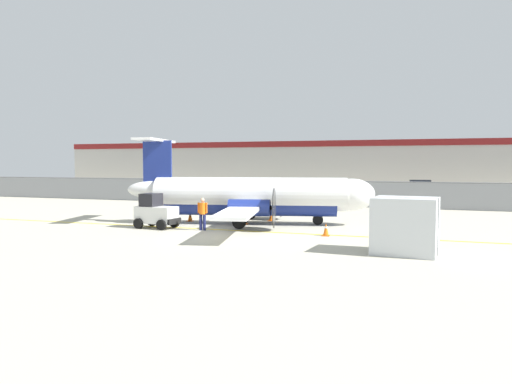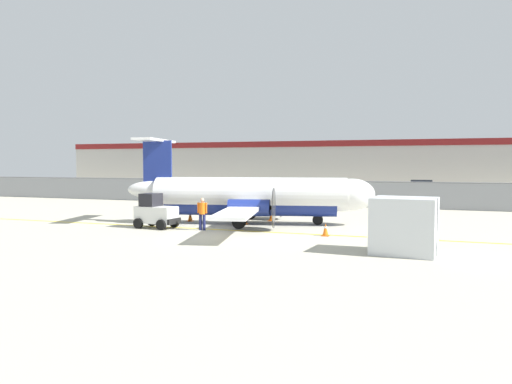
{
  "view_description": "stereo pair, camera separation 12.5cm",
  "coord_description": "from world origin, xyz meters",
  "px_view_note": "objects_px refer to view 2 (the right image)",
  "views": [
    {
      "loc": [
        8.95,
        -22.08,
        3.55
      ],
      "look_at": [
        -0.95,
        5.87,
        1.8
      ],
      "focal_mm": 35.0,
      "sensor_mm": 36.0,
      "label": 1
    },
    {
      "loc": [
        9.07,
        -22.04,
        3.55
      ],
      "look_at": [
        -0.95,
        5.87,
        1.8
      ],
      "focal_mm": 35.0,
      "sensor_mm": 36.0,
      "label": 2
    }
  ],
  "objects_px": {
    "traffic_cone_far_right": "(190,216)",
    "parked_car_3": "(359,191)",
    "ground_crew_worker": "(202,212)",
    "traffic_cone_far_left": "(245,219)",
    "baggage_tug": "(155,212)",
    "parked_car_4": "(422,187)",
    "traffic_cone_near_right": "(271,216)",
    "cargo_container": "(404,226)",
    "parked_car_0": "(242,184)",
    "parked_car_2": "(322,188)",
    "traffic_cone_near_left": "(326,230)",
    "parked_car_5": "(485,193)",
    "commuter_airplane": "(255,196)",
    "parked_car_1": "(260,186)"
  },
  "relations": [
    {
      "from": "commuter_airplane",
      "to": "traffic_cone_far_left",
      "type": "height_order",
      "value": "commuter_airplane"
    },
    {
      "from": "parked_car_2",
      "to": "ground_crew_worker",
      "type": "bearing_deg",
      "value": 96.65
    },
    {
      "from": "traffic_cone_far_left",
      "to": "parked_car_2",
      "type": "xyz_separation_m",
      "value": [
        -0.88,
        24.84,
        0.58
      ]
    },
    {
      "from": "traffic_cone_near_left",
      "to": "traffic_cone_far_right",
      "type": "bearing_deg",
      "value": 160.29
    },
    {
      "from": "traffic_cone_near_right",
      "to": "parked_car_3",
      "type": "xyz_separation_m",
      "value": [
        2.77,
        17.91,
        0.58
      ]
    },
    {
      "from": "traffic_cone_far_right",
      "to": "traffic_cone_near_right",
      "type": "bearing_deg",
      "value": 21.5
    },
    {
      "from": "traffic_cone_near_left",
      "to": "traffic_cone_far_left",
      "type": "distance_m",
      "value": 6.1
    },
    {
      "from": "traffic_cone_near_left",
      "to": "parked_car_5",
      "type": "distance_m",
      "value": 25.8
    },
    {
      "from": "traffic_cone_near_right",
      "to": "parked_car_1",
      "type": "distance_m",
      "value": 25.56
    },
    {
      "from": "traffic_cone_far_right",
      "to": "parked_car_5",
      "type": "bearing_deg",
      "value": 49.1
    },
    {
      "from": "cargo_container",
      "to": "traffic_cone_near_left",
      "type": "distance_m",
      "value": 5.35
    },
    {
      "from": "parked_car_1",
      "to": "traffic_cone_far_left",
      "type": "bearing_deg",
      "value": 100.15
    },
    {
      "from": "ground_crew_worker",
      "to": "parked_car_4",
      "type": "height_order",
      "value": "same"
    },
    {
      "from": "parked_car_0",
      "to": "parked_car_2",
      "type": "distance_m",
      "value": 12.81
    },
    {
      "from": "parked_car_1",
      "to": "traffic_cone_near_left",
      "type": "bearing_deg",
      "value": 107.7
    },
    {
      "from": "traffic_cone_far_right",
      "to": "parked_car_3",
      "type": "bearing_deg",
      "value": 69.58
    },
    {
      "from": "commuter_airplane",
      "to": "parked_car_0",
      "type": "bearing_deg",
      "value": 100.01
    },
    {
      "from": "cargo_container",
      "to": "traffic_cone_far_right",
      "type": "height_order",
      "value": "cargo_container"
    },
    {
      "from": "parked_car_1",
      "to": "parked_car_3",
      "type": "distance_m",
      "value": 13.28
    },
    {
      "from": "parked_car_5",
      "to": "commuter_airplane",
      "type": "bearing_deg",
      "value": -122.3
    },
    {
      "from": "parked_car_4",
      "to": "parked_car_0",
      "type": "bearing_deg",
      "value": 174.83
    },
    {
      "from": "traffic_cone_far_right",
      "to": "parked_car_3",
      "type": "distance_m",
      "value": 21.04
    },
    {
      "from": "ground_crew_worker",
      "to": "parked_car_2",
      "type": "bearing_deg",
      "value": -6.85
    },
    {
      "from": "commuter_airplane",
      "to": "cargo_container",
      "type": "distance_m",
      "value": 11.1
    },
    {
      "from": "traffic_cone_near_right",
      "to": "parked_car_5",
      "type": "bearing_deg",
      "value": 54.68
    },
    {
      "from": "cargo_container",
      "to": "parked_car_2",
      "type": "bearing_deg",
      "value": 112.52
    },
    {
      "from": "commuter_airplane",
      "to": "parked_car_5",
      "type": "relative_size",
      "value": 3.76
    },
    {
      "from": "traffic_cone_far_left",
      "to": "parked_car_1",
      "type": "distance_m",
      "value": 27.18
    },
    {
      "from": "parked_car_2",
      "to": "parked_car_1",
      "type": "bearing_deg",
      "value": -1.11
    },
    {
      "from": "traffic_cone_near_right",
      "to": "parked_car_4",
      "type": "height_order",
      "value": "parked_car_4"
    },
    {
      "from": "baggage_tug",
      "to": "traffic_cone_far_left",
      "type": "xyz_separation_m",
      "value": [
        3.99,
        3.16,
        -0.54
      ]
    },
    {
      "from": "traffic_cone_far_right",
      "to": "parked_car_0",
      "type": "height_order",
      "value": "parked_car_0"
    },
    {
      "from": "traffic_cone_far_left",
      "to": "ground_crew_worker",
      "type": "bearing_deg",
      "value": -111.01
    },
    {
      "from": "parked_car_4",
      "to": "traffic_cone_near_right",
      "type": "bearing_deg",
      "value": -108.46
    },
    {
      "from": "traffic_cone_far_left",
      "to": "commuter_airplane",
      "type": "bearing_deg",
      "value": 31.25
    },
    {
      "from": "traffic_cone_near_left",
      "to": "traffic_cone_far_left",
      "type": "relative_size",
      "value": 1.0
    },
    {
      "from": "cargo_container",
      "to": "parked_car_4",
      "type": "xyz_separation_m",
      "value": [
        -0.14,
        36.26,
        -0.21
      ]
    },
    {
      "from": "traffic_cone_near_left",
      "to": "parked_car_1",
      "type": "xyz_separation_m",
      "value": [
        -13.49,
        28.89,
        0.58
      ]
    },
    {
      "from": "traffic_cone_near_left",
      "to": "parked_car_4",
      "type": "bearing_deg",
      "value": 83.51
    },
    {
      "from": "baggage_tug",
      "to": "parked_car_3",
      "type": "relative_size",
      "value": 0.57
    },
    {
      "from": "baggage_tug",
      "to": "parked_car_2",
      "type": "relative_size",
      "value": 0.55
    },
    {
      "from": "parked_car_0",
      "to": "parked_car_5",
      "type": "height_order",
      "value": "same"
    },
    {
      "from": "cargo_container",
      "to": "traffic_cone_near_left",
      "type": "bearing_deg",
      "value": 141.52
    },
    {
      "from": "commuter_airplane",
      "to": "parked_car_1",
      "type": "height_order",
      "value": "commuter_airplane"
    },
    {
      "from": "traffic_cone_far_right",
      "to": "parked_car_5",
      "type": "xyz_separation_m",
      "value": [
        18.11,
        20.9,
        0.58
      ]
    },
    {
      "from": "traffic_cone_near_left",
      "to": "parked_car_2",
      "type": "xyz_separation_m",
      "value": [
        -6.21,
        27.81,
        0.58
      ]
    },
    {
      "from": "ground_crew_worker",
      "to": "traffic_cone_far_left",
      "type": "xyz_separation_m",
      "value": [
        1.2,
        3.12,
        -0.64
      ]
    },
    {
      "from": "parked_car_0",
      "to": "parked_car_3",
      "type": "relative_size",
      "value": 1.02
    },
    {
      "from": "parked_car_2",
      "to": "baggage_tug",
      "type": "bearing_deg",
      "value": 90.97
    },
    {
      "from": "parked_car_0",
      "to": "parked_car_2",
      "type": "bearing_deg",
      "value": 144.83
    }
  ]
}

